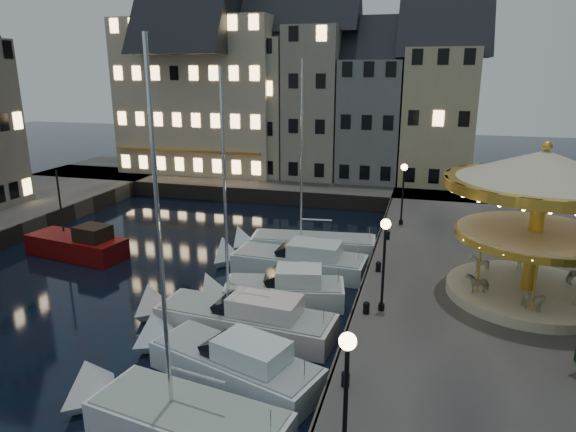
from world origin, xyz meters
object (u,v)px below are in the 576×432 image
(streetlamp_b, at_px, (384,252))
(motorboat_c, at_px, (237,318))
(motorboat_d, at_px, (276,292))
(motorboat_a, at_px, (174,418))
(streetlamp_c, at_px, (403,185))
(carousel, at_px, (540,197))
(streetlamp_a, at_px, (346,386))
(bollard_b, at_px, (366,307))
(motorboat_f, at_px, (304,245))
(bollard_a, at_px, (345,378))
(motorboat_b, at_px, (227,363))
(bollard_d, at_px, (388,235))
(motorboat_e, at_px, (293,262))
(bollard_c, at_px, (378,266))
(red_fishing_boat, at_px, (79,246))

(streetlamp_b, height_order, motorboat_c, motorboat_c)
(motorboat_c, height_order, motorboat_d, motorboat_c)
(motorboat_d, bearing_deg, motorboat_a, -92.25)
(streetlamp_c, xyz_separation_m, carousel, (6.38, -10.33, 2.06))
(streetlamp_a, height_order, motorboat_a, motorboat_a)
(bollard_b, height_order, motorboat_f, motorboat_f)
(bollard_a, bearing_deg, motorboat_b, 165.50)
(streetlamp_a, distance_m, motorboat_b, 8.23)
(bollard_d, height_order, motorboat_e, motorboat_e)
(motorboat_a, bearing_deg, motorboat_c, 93.63)
(streetlamp_c, bearing_deg, motorboat_c, -112.93)
(motorboat_e, bearing_deg, streetlamp_c, 51.43)
(streetlamp_a, xyz_separation_m, motorboat_f, (-5.87, 19.72, -3.49))
(bollard_d, relative_size, motorboat_c, 0.05)
(bollard_c, distance_m, motorboat_e, 5.52)
(motorboat_d, bearing_deg, streetlamp_c, 64.65)
(streetlamp_b, height_order, motorboat_a, motorboat_a)
(streetlamp_c, bearing_deg, carousel, -58.30)
(streetlamp_c, relative_size, motorboat_a, 0.33)
(motorboat_e, bearing_deg, bollard_a, -67.43)
(bollard_b, relative_size, motorboat_b, 0.07)
(bollard_b, distance_m, bollard_c, 5.00)
(streetlamp_a, relative_size, motorboat_c, 0.34)
(bollard_b, height_order, motorboat_b, motorboat_b)
(motorboat_b, relative_size, motorboat_c, 0.65)
(bollard_d, relative_size, motorboat_a, 0.04)
(bollard_b, height_order, bollard_c, same)
(streetlamp_c, height_order, bollard_d, streetlamp_c)
(motorboat_a, distance_m, motorboat_c, 6.85)
(bollard_b, height_order, red_fishing_boat, red_fishing_boat)
(streetlamp_b, xyz_separation_m, bollard_b, (-0.60, -0.50, -2.41))
(bollard_d, bearing_deg, motorboat_e, -144.33)
(bollard_c, relative_size, motorboat_e, 0.06)
(bollard_a, distance_m, motorboat_f, 16.62)
(bollard_a, bearing_deg, streetlamp_c, 88.24)
(motorboat_c, bearing_deg, streetlamp_c, 67.07)
(bollard_d, distance_m, motorboat_b, 15.55)
(bollard_c, bearing_deg, motorboat_c, -134.26)
(motorboat_e, bearing_deg, motorboat_b, -88.24)
(streetlamp_c, bearing_deg, red_fishing_boat, -156.96)
(streetlamp_a, bearing_deg, motorboat_d, 114.32)
(motorboat_f, bearing_deg, motorboat_c, -92.08)
(streetlamp_b, relative_size, bollard_a, 7.32)
(bollard_a, relative_size, motorboat_e, 0.06)
(bollard_d, bearing_deg, streetlamp_b, -86.57)
(bollard_d, distance_m, motorboat_f, 5.38)
(bollard_c, xyz_separation_m, red_fishing_boat, (-18.92, 0.70, -0.92))
(bollard_a, xyz_separation_m, motorboat_a, (-5.23, -2.15, -1.06))
(bollard_a, relative_size, carousel, 0.07)
(streetlamp_b, xyz_separation_m, red_fishing_boat, (-19.52, 5.20, -3.33))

